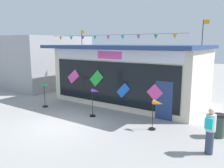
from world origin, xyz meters
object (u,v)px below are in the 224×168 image
at_px(wind_spinner_far_left, 46,92).
at_px(wind_spinner_center_left, 156,109).
at_px(kite_shop_building, 131,73).
at_px(wind_spinner_left, 95,98).
at_px(person_near_camera, 210,130).
at_px(trash_bin, 219,126).

bearing_deg(wind_spinner_far_left, wind_spinner_center_left, 2.25).
xyz_separation_m(kite_shop_building, wind_spinner_left, (0.18, -4.18, -0.87)).
distance_m(person_near_camera, trash_bin, 1.84).
distance_m(kite_shop_building, wind_spinner_center_left, 5.58).
bearing_deg(wind_spinner_left, kite_shop_building, 92.42).
bearing_deg(wind_spinner_center_left, wind_spinner_left, -179.04).
height_order(wind_spinner_left, person_near_camera, person_near_camera).
distance_m(wind_spinner_left, trash_bin, 6.02).
xyz_separation_m(wind_spinner_left, trash_bin, (5.94, 0.85, -0.54)).
height_order(wind_spinner_left, wind_spinner_center_left, wind_spinner_left).
xyz_separation_m(wind_spinner_far_left, trash_bin, (9.56, 1.07, -0.47)).
height_order(wind_spinner_far_left, trash_bin, wind_spinner_far_left).
bearing_deg(wind_spinner_center_left, wind_spinner_far_left, -177.75).
bearing_deg(wind_spinner_left, wind_spinner_center_left, 0.96).
xyz_separation_m(kite_shop_building, wind_spinner_far_left, (-3.45, -4.40, -0.94)).
bearing_deg(person_near_camera, wind_spinner_left, -3.81).
height_order(wind_spinner_far_left, wind_spinner_center_left, wind_spinner_far_left).
bearing_deg(wind_spinner_left, person_near_camera, -9.12).
bearing_deg(kite_shop_building, trash_bin, -28.55).
height_order(kite_shop_building, person_near_camera, kite_shop_building).
height_order(kite_shop_building, wind_spinner_center_left, kite_shop_building).
distance_m(wind_spinner_far_left, wind_spinner_center_left, 7.11).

